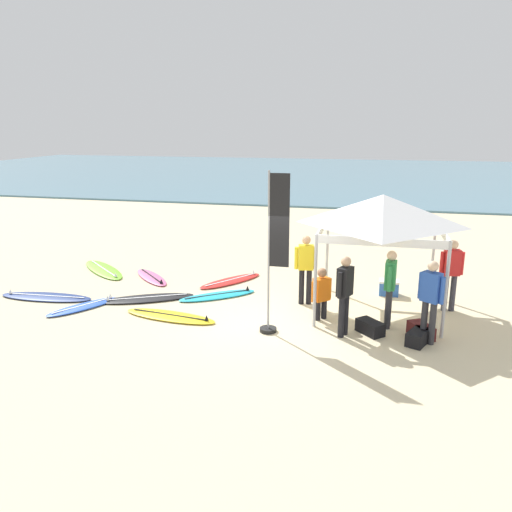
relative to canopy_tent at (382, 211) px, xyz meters
name	(u,v)px	position (x,y,z in m)	size (l,w,h in m)	color
ground_plane	(270,323)	(-2.28, -1.38, -2.39)	(80.00, 80.00, 0.00)	beige
sea	(351,174)	(-2.28, 32.43, -2.34)	(80.00, 36.00, 0.10)	#568499
canopy_tent	(382,211)	(0.00, 0.00, 0.00)	(2.76, 2.76, 2.75)	#B7B7BC
surfboard_black	(147,298)	(-5.61, -0.56, -2.35)	(2.36, 1.61, 0.19)	black
surfboard_navy	(46,297)	(-8.15, -1.04, -2.35)	(2.46, 0.80, 0.19)	navy
surfboard_yellow	(171,316)	(-4.56, -1.56, -2.35)	(2.32, 0.91, 0.19)	yellow
surfboard_pink	(152,277)	(-6.25, 1.13, -2.35)	(1.69, 1.70, 0.19)	pink
surfboard_cyan	(218,295)	(-3.94, 0.06, -2.35)	(1.95, 1.66, 0.19)	#23B2CC
surfboard_red	(231,281)	(-3.96, 1.33, -2.35)	(1.65, 2.02, 0.19)	red
surfboard_blue	(83,306)	(-6.84, -1.46, -2.35)	(1.34, 1.80, 0.19)	blue
surfboard_lime	(104,270)	(-7.99, 1.52, -2.35)	(2.31, 2.15, 0.19)	#7AD12D
person_green	(390,284)	(0.24, -0.99, -1.40)	(0.26, 0.55, 1.71)	#2D2D33
person_blue	(431,296)	(1.00, -1.64, -1.40)	(0.47, 0.38, 1.71)	#2D2D33
person_yellow	(306,265)	(-1.71, 0.06, -1.40)	(0.54, 0.28, 1.71)	black
person_black	(345,290)	(-0.67, -1.67, -1.40)	(0.34, 0.51, 1.71)	black
person_red	(451,270)	(1.64, 0.37, -1.40)	(0.54, 0.28, 1.71)	#383842
person_orange	(321,292)	(-1.22, -0.86, -1.73)	(0.41, 0.42, 1.20)	black
banner_flag	(274,260)	(-2.12, -1.82, -0.81)	(0.60, 0.36, 3.40)	#99999E
gear_bag_near_tent	(418,337)	(0.82, -1.75, -2.25)	(0.60, 0.32, 0.28)	black
gear_bag_by_pole	(370,327)	(-0.12, -1.44, -2.25)	(0.60, 0.32, 0.28)	black
gear_bag_on_sand	(421,331)	(0.91, -1.38, -2.25)	(0.60, 0.32, 0.28)	#4C1919
cooler_box	(389,288)	(0.30, 1.22, -2.19)	(0.50, 0.36, 0.39)	#2D60B7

